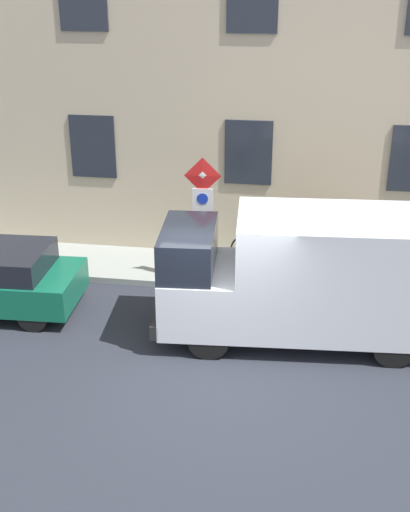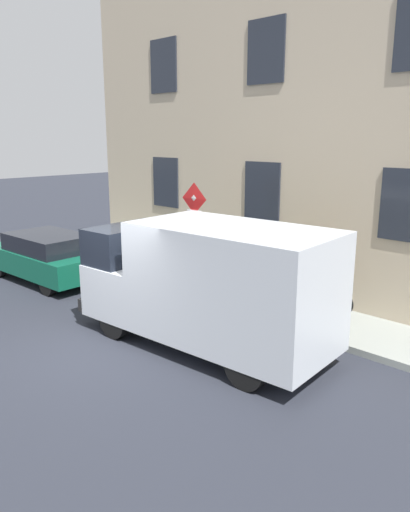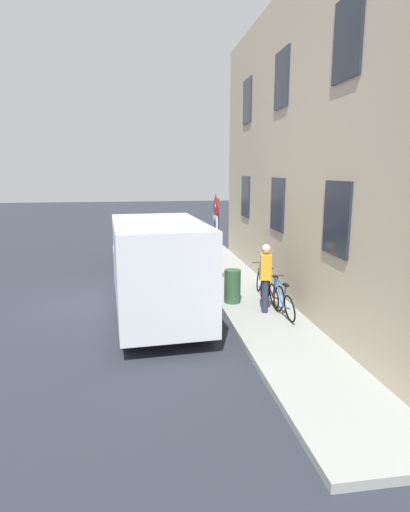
{
  "view_description": "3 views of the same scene",
  "coord_description": "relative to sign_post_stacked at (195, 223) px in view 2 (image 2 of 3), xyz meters",
  "views": [
    {
      "loc": [
        -9.78,
        -1.28,
        6.53
      ],
      "look_at": [
        2.38,
        0.61,
        1.17
      ],
      "focal_mm": 45.91,
      "sensor_mm": 36.0,
      "label": 1
    },
    {
      "loc": [
        -5.15,
        -7.78,
        4.09
      ],
      "look_at": [
        3.02,
        0.15,
        1.31
      ],
      "focal_mm": 34.67,
      "sensor_mm": 36.0,
      "label": 2
    },
    {
      "loc": [
        1.06,
        -11.72,
        3.64
      ],
      "look_at": [
        2.83,
        -0.28,
        1.31
      ],
      "focal_mm": 29.83,
      "sensor_mm": 36.0,
      "label": 3
    }
  ],
  "objects": [
    {
      "name": "building_facade",
      "position": [
        2.0,
        -0.81,
        2.24
      ],
      "size": [
        0.75,
        13.54,
        8.42
      ],
      "color": "#BEAC91",
      "rests_on": "ground_plane"
    },
    {
      "name": "bicycle_green",
      "position": [
        1.11,
        -1.33,
        -1.46
      ],
      "size": [
        0.46,
        1.71,
        0.89
      ],
      "rotation": [
        0.0,
        0.0,
        1.47
      ],
      "color": "black",
      "rests_on": "sidewalk_slab"
    },
    {
      "name": "bicycle_blue",
      "position": [
        1.11,
        -2.92,
        -1.46
      ],
      "size": [
        0.46,
        1.71,
        0.89
      ],
      "rotation": [
        0.0,
        0.0,
        1.61
      ],
      "color": "black",
      "rests_on": "sidewalk_slab"
    },
    {
      "name": "pedestrian",
      "position": [
        0.79,
        -2.59,
        -0.9
      ],
      "size": [
        0.35,
        0.45,
        1.72
      ],
      "rotation": [
        0.0,
        0.0,
        2.91
      ],
      "color": "#262B47",
      "rests_on": "sidewalk_slab"
    },
    {
      "name": "bicycle_red",
      "position": [
        1.11,
        -2.13,
        -1.46
      ],
      "size": [
        0.46,
        1.71,
        0.89
      ],
      "rotation": [
        0.0,
        0.0,
        1.62
      ],
      "color": "black",
      "rests_on": "sidewalk_slab"
    },
    {
      "name": "sidewalk_slab",
      "position": [
        0.72,
        -0.81,
        -1.9
      ],
      "size": [
        1.87,
        15.54,
        0.14
      ],
      "primitive_type": "cube",
      "color": "gray",
      "rests_on": "ground_plane"
    },
    {
      "name": "delivery_van",
      "position": [
        -1.9,
        -2.26,
        -0.64
      ],
      "size": [
        2.38,
        5.46,
        2.5
      ],
      "rotation": [
        0.0,
        0.0,
        1.64
      ],
      "color": "silver",
      "rests_on": "ground_plane"
    },
    {
      "name": "litter_bin",
      "position": [
        0.14,
        -1.74,
        -1.38
      ],
      "size": [
        0.44,
        0.44,
        0.9
      ],
      "primitive_type": "cylinder",
      "color": "#2D5133",
      "rests_on": "sidewalk_slab"
    },
    {
      "name": "sign_post_stacked",
      "position": [
        0.0,
        0.0,
        0.0
      ],
      "size": [
        0.16,
        0.56,
        2.72
      ],
      "color": "#474C47",
      "rests_on": "sidewalk_slab"
    },
    {
      "name": "parked_hatchback",
      "position": [
        -1.76,
        4.28,
        -1.24
      ],
      "size": [
        1.93,
        4.08,
        1.38
      ],
      "rotation": [
        0.0,
        0.0,
        1.62
      ],
      "color": "#105940",
      "rests_on": "ground_plane"
    },
    {
      "name": "ground_plane",
      "position": [
        -3.34,
        -0.81,
        -1.97
      ],
      "size": [
        80.0,
        80.0,
        0.0
      ],
      "primitive_type": "plane",
      "color": "#262932"
    }
  ]
}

